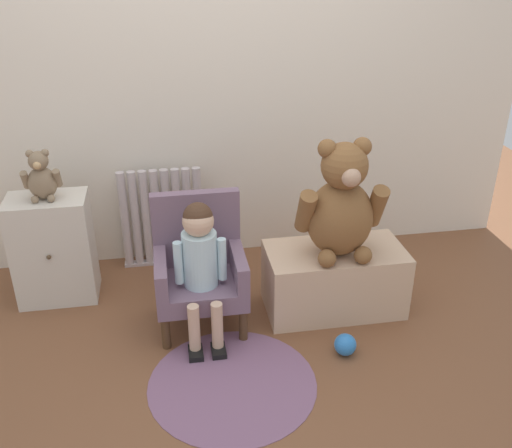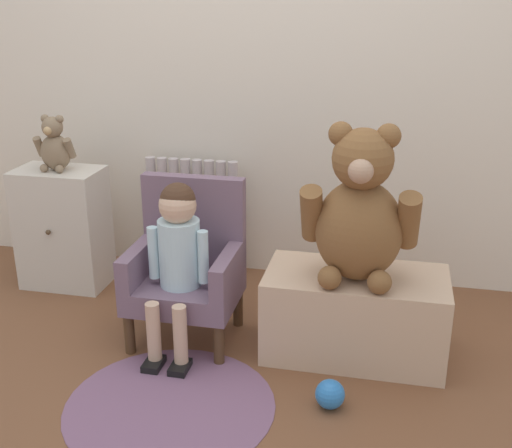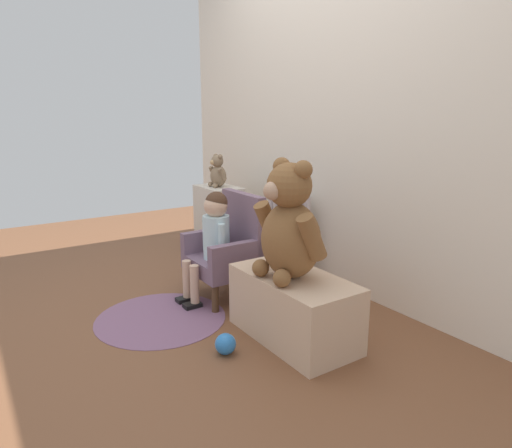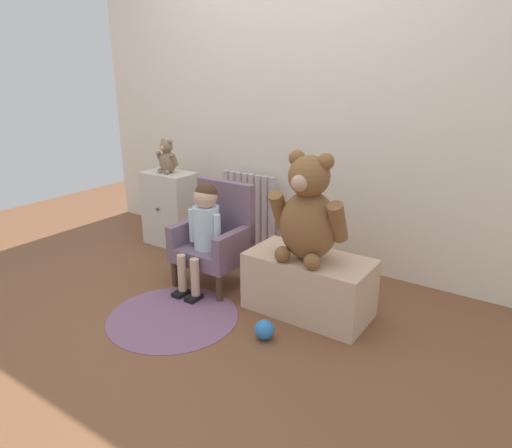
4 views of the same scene
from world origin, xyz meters
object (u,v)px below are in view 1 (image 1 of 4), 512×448
Objects in this scene: child_figure at (200,253)px; large_teddy_bear at (341,206)px; toy_ball at (345,345)px; low_bench at (334,279)px; child_armchair at (199,267)px; small_teddy_bear at (41,178)px; small_dresser at (54,249)px; radiator at (162,218)px; floor_rug at (232,383)px.

large_teddy_bear is (0.71, 0.06, 0.17)m from child_figure.
large_teddy_bear is 5.71× the size of toy_ball.
low_bench is 0.45m from large_teddy_bear.
child_armchair is 6.32× the size of toy_ball.
large_teddy_bear is 1.52m from small_teddy_bear.
toy_ball is at bearing -28.02° from small_dresser.
child_figure is at bearing -31.13° from small_teddy_bear.
child_figure is (0.17, -0.73, 0.15)m from radiator.
floor_rug is at bearing -79.97° from child_armchair.
child_figure is 2.67× the size of small_teddy_bear.
toy_ball is at bearing -27.95° from small_teddy_bear.
large_teddy_bear reaches higher than small_teddy_bear.
small_teddy_bear is at bearing 134.35° from floor_rug.
large_teddy_bear is at bearing -15.09° from small_teddy_bear.
small_dresser is 0.83× the size of low_bench.
small_dresser reaches higher than low_bench.
small_teddy_bear is at bearing 166.20° from low_bench.
child_figure is at bearing -76.70° from radiator.
small_teddy_bear is (-0.76, 0.34, 0.40)m from child_armchair.
large_teddy_bear is at bearing -93.01° from low_bench.
small_teddy_bear is at bearing 155.49° from child_armchair.
toy_ball is (-0.05, -0.36, -0.57)m from large_teddy_bear.
child_armchair is at bearing 90.00° from child_figure.
child_armchair reaches higher than low_bench.
radiator is at bearing 103.07° from floor_rug.
large_teddy_bear reaches higher than low_bench.
floor_rug is (-0.62, -0.47, -0.62)m from large_teddy_bear.
radiator is at bearing 25.25° from small_teddy_bear.
large_teddy_bear is (0.71, -0.05, 0.31)m from child_armchair.
low_bench is at bearing 7.74° from child_figure.
low_bench reaches higher than floor_rug.
low_bench is (1.47, -0.36, -0.12)m from small_dresser.
toy_ball is (1.41, -0.75, -0.66)m from small_teddy_bear.
floor_rug is 7.11× the size of toy_ball.
large_teddy_bear is at bearing -4.03° from child_armchair.
child_figure is 0.93× the size of floor_rug.
small_dresser reaches higher than floor_rug.
small_teddy_bear reaches higher than toy_ball.
child_armchair reaches higher than small_dresser.
low_bench is at bearing 39.44° from floor_rug.
small_dresser is 0.78× the size of floor_rug.
child_figure is at bearing -31.23° from small_dresser.
small_dresser is 0.85× the size of child_figure.
child_figure reaches higher than small_dresser.
toy_ball is (0.66, -0.29, -0.40)m from child_figure.
radiator is 1.34m from toy_ball.
child_armchair is at bearing 175.97° from large_teddy_bear.
floor_rug is (0.85, -0.87, -0.30)m from small_dresser.
floor_rug is (0.27, -1.14, -0.30)m from radiator.
small_teddy_bear reaches higher than child_figure.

